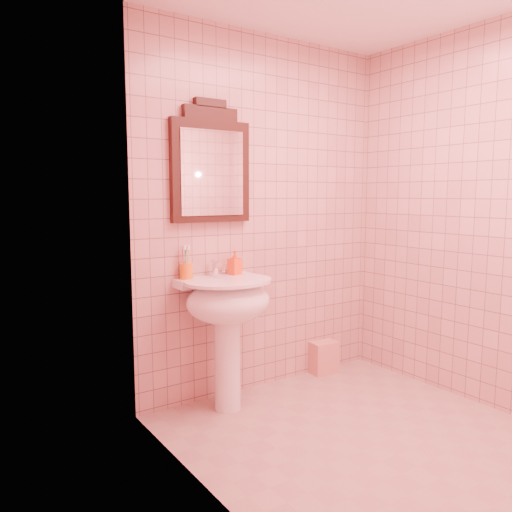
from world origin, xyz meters
TOP-DOWN VIEW (x-y plane):
  - floor at (0.00, 0.00)m, footprint 2.20×2.20m
  - back_wall at (0.00, 1.10)m, footprint 2.00×0.02m
  - pedestal_sink at (-0.45, 0.87)m, footprint 0.58×0.58m
  - faucet at (-0.45, 1.01)m, footprint 0.04×0.16m
  - mirror at (-0.45, 1.07)m, footprint 0.57×0.06m
  - toothbrush_cup at (-0.66, 1.04)m, footprint 0.08×0.08m
  - soap_dispenser at (-0.31, 1.01)m, footprint 0.09×0.09m
  - towel at (0.52, 1.03)m, footprint 0.22×0.16m

SIDE VIEW (x-z plane):
  - floor at x=0.00m, z-range 0.00..0.00m
  - towel at x=0.52m, z-range 0.00..0.25m
  - pedestal_sink at x=-0.45m, z-range 0.23..1.09m
  - toothbrush_cup at x=-0.66m, z-range 0.82..1.01m
  - faucet at x=-0.45m, z-range 0.87..0.97m
  - soap_dispenser at x=-0.31m, z-range 0.86..1.03m
  - back_wall at x=0.00m, z-range 0.00..2.50m
  - mirror at x=-0.45m, z-range 1.19..1.98m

